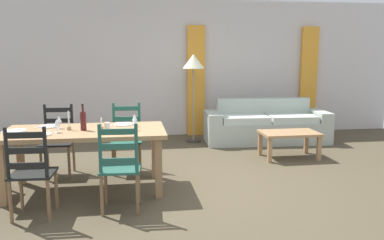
# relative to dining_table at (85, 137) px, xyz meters

# --- Properties ---
(ground_plane) EXTENTS (9.60, 9.60, 0.02)m
(ground_plane) POSITION_rel_dining_table_xyz_m (1.31, -0.04, -0.67)
(ground_plane) COLOR #4B412E
(wall_far) EXTENTS (9.60, 0.16, 2.70)m
(wall_far) POSITION_rel_dining_table_xyz_m (1.31, 3.26, 0.69)
(wall_far) COLOR beige
(wall_far) RESTS_ON ground_plane
(curtain_panel_left) EXTENTS (0.35, 0.08, 2.20)m
(curtain_panel_left) POSITION_rel_dining_table_xyz_m (1.86, 3.12, 0.44)
(curtain_panel_left) COLOR gold
(curtain_panel_left) RESTS_ON ground_plane
(curtain_panel_right) EXTENTS (0.35, 0.08, 2.20)m
(curtain_panel_right) POSITION_rel_dining_table_xyz_m (4.26, 3.12, 0.44)
(curtain_panel_right) COLOR gold
(curtain_panel_right) RESTS_ON ground_plane
(dining_table) EXTENTS (1.90, 0.96, 0.75)m
(dining_table) POSITION_rel_dining_table_xyz_m (0.00, 0.00, 0.00)
(dining_table) COLOR #A47A51
(dining_table) RESTS_ON ground_plane
(dining_chair_near_left) EXTENTS (0.44, 0.42, 0.96)m
(dining_chair_near_left) POSITION_rel_dining_table_xyz_m (-0.45, -0.77, -0.19)
(dining_chair_near_left) COLOR black
(dining_chair_near_left) RESTS_ON ground_plane
(dining_chair_near_right) EXTENTS (0.44, 0.42, 0.96)m
(dining_chair_near_right) POSITION_rel_dining_table_xyz_m (0.43, -0.73, -0.19)
(dining_chair_near_right) COLOR #235749
(dining_chair_near_right) RESTS_ON ground_plane
(dining_chair_far_left) EXTENTS (0.44, 0.42, 0.96)m
(dining_chair_far_left) POSITION_rel_dining_table_xyz_m (-0.45, 0.75, -0.19)
(dining_chair_far_left) COLOR black
(dining_chair_far_left) RESTS_ON ground_plane
(dining_chair_far_right) EXTENTS (0.43, 0.41, 0.96)m
(dining_chair_far_right) POSITION_rel_dining_table_xyz_m (0.48, 0.75, -0.19)
(dining_chair_far_right) COLOR #215C4A
(dining_chair_far_right) RESTS_ON ground_plane
(dinner_plate_near_left) EXTENTS (0.24, 0.24, 0.02)m
(dinner_plate_near_left) POSITION_rel_dining_table_xyz_m (-0.45, -0.25, 0.10)
(dinner_plate_near_left) COLOR white
(dinner_plate_near_left) RESTS_ON dining_table
(fork_near_left) EXTENTS (0.03, 0.17, 0.01)m
(fork_near_left) POSITION_rel_dining_table_xyz_m (-0.60, -0.25, 0.09)
(fork_near_left) COLOR silver
(fork_near_left) RESTS_ON dining_table
(dinner_plate_near_right) EXTENTS (0.24, 0.24, 0.02)m
(dinner_plate_near_right) POSITION_rel_dining_table_xyz_m (0.45, -0.25, 0.10)
(dinner_plate_near_right) COLOR white
(dinner_plate_near_right) RESTS_ON dining_table
(fork_near_right) EXTENTS (0.02, 0.17, 0.01)m
(fork_near_right) POSITION_rel_dining_table_xyz_m (0.30, -0.25, 0.09)
(fork_near_right) COLOR silver
(fork_near_right) RESTS_ON dining_table
(dinner_plate_far_left) EXTENTS (0.24, 0.24, 0.02)m
(dinner_plate_far_left) POSITION_rel_dining_table_xyz_m (-0.45, 0.25, 0.10)
(dinner_plate_far_left) COLOR white
(dinner_plate_far_left) RESTS_ON dining_table
(fork_far_left) EXTENTS (0.02, 0.17, 0.01)m
(fork_far_left) POSITION_rel_dining_table_xyz_m (-0.60, 0.25, 0.09)
(fork_far_left) COLOR silver
(fork_far_left) RESTS_ON dining_table
(dinner_plate_far_right) EXTENTS (0.24, 0.24, 0.02)m
(dinner_plate_far_right) POSITION_rel_dining_table_xyz_m (0.45, 0.25, 0.10)
(dinner_plate_far_right) COLOR white
(dinner_plate_far_right) RESTS_ON dining_table
(fork_far_right) EXTENTS (0.03, 0.17, 0.01)m
(fork_far_right) POSITION_rel_dining_table_xyz_m (0.30, 0.25, 0.09)
(fork_far_right) COLOR silver
(fork_far_right) RESTS_ON dining_table
(dinner_plate_head_west) EXTENTS (0.24, 0.24, 0.02)m
(dinner_plate_head_west) POSITION_rel_dining_table_xyz_m (-0.78, 0.00, 0.10)
(dinner_plate_head_west) COLOR white
(dinner_plate_head_west) RESTS_ON dining_table
(fork_head_west) EXTENTS (0.02, 0.17, 0.01)m
(fork_head_west) POSITION_rel_dining_table_xyz_m (-0.93, 0.00, 0.09)
(fork_head_west) COLOR silver
(fork_head_west) RESTS_ON dining_table
(wine_bottle) EXTENTS (0.07, 0.07, 0.32)m
(wine_bottle) POSITION_rel_dining_table_xyz_m (-0.01, -0.03, 0.20)
(wine_bottle) COLOR #471919
(wine_bottle) RESTS_ON dining_table
(wine_glass_near_left) EXTENTS (0.06, 0.06, 0.16)m
(wine_glass_near_left) POSITION_rel_dining_table_xyz_m (-0.29, -0.13, 0.20)
(wine_glass_near_left) COLOR white
(wine_glass_near_left) RESTS_ON dining_table
(wine_glass_near_right) EXTENTS (0.06, 0.06, 0.16)m
(wine_glass_near_right) POSITION_rel_dining_table_xyz_m (0.59, -0.13, 0.20)
(wine_glass_near_right) COLOR white
(wine_glass_near_right) RESTS_ON dining_table
(wine_glass_far_left) EXTENTS (0.06, 0.06, 0.16)m
(wine_glass_far_left) POSITION_rel_dining_table_xyz_m (-0.31, 0.13, 0.20)
(wine_glass_far_left) COLOR white
(wine_glass_far_left) RESTS_ON dining_table
(wine_glass_far_right) EXTENTS (0.06, 0.06, 0.16)m
(wine_glass_far_right) POSITION_rel_dining_table_xyz_m (0.60, 0.15, 0.20)
(wine_glass_far_right) COLOR white
(wine_glass_far_right) RESTS_ON dining_table
(coffee_cup_primary) EXTENTS (0.07, 0.07, 0.09)m
(coffee_cup_primary) POSITION_rel_dining_table_xyz_m (0.27, -0.04, 0.13)
(coffee_cup_primary) COLOR beige
(coffee_cup_primary) RESTS_ON dining_table
(candle_tall) EXTENTS (0.05, 0.05, 0.23)m
(candle_tall) POSITION_rel_dining_table_xyz_m (-0.18, 0.02, 0.15)
(candle_tall) COLOR #998C66
(candle_tall) RESTS_ON dining_table
(candle_short) EXTENTS (0.05, 0.05, 0.15)m
(candle_short) POSITION_rel_dining_table_xyz_m (0.20, -0.04, 0.13)
(candle_short) COLOR #998C66
(candle_short) RESTS_ON dining_table
(couch) EXTENTS (2.32, 0.93, 0.80)m
(couch) POSITION_rel_dining_table_xyz_m (3.06, 2.31, -0.37)
(couch) COLOR #A9B5A8
(couch) RESTS_ON ground_plane
(coffee_table) EXTENTS (0.90, 0.56, 0.42)m
(coffee_table) POSITION_rel_dining_table_xyz_m (3.03, 1.09, -0.31)
(coffee_table) COLOR #A47A51
(coffee_table) RESTS_ON ground_plane
(standing_lamp) EXTENTS (0.40, 0.40, 1.64)m
(standing_lamp) POSITION_rel_dining_table_xyz_m (1.71, 2.49, 0.75)
(standing_lamp) COLOR #332D28
(standing_lamp) RESTS_ON ground_plane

